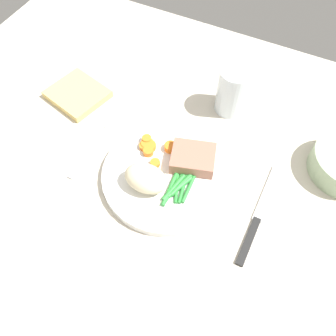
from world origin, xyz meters
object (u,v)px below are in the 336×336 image
(meat_portion, at_px, (193,158))
(fork, at_px, (95,146))
(knife, at_px, (259,215))
(napkin, at_px, (78,94))
(dinner_plate, at_px, (168,173))
(water_glass, at_px, (233,93))

(meat_portion, bearing_deg, fork, -168.15)
(fork, relative_size, knife, 0.81)
(fork, height_order, napkin, napkin)
(knife, bearing_deg, dinner_plate, -179.69)
(meat_portion, distance_m, fork, 0.19)
(dinner_plate, distance_m, meat_portion, 0.05)
(meat_portion, relative_size, napkin, 0.69)
(dinner_plate, xyz_separation_m, knife, (0.17, -0.00, -0.01))
(dinner_plate, bearing_deg, water_glass, 79.12)
(meat_portion, distance_m, water_glass, 0.17)
(fork, bearing_deg, knife, 4.53)
(meat_portion, bearing_deg, knife, -15.61)
(meat_portion, distance_m, knife, 0.15)
(dinner_plate, relative_size, knife, 1.14)
(fork, distance_m, knife, 0.33)
(meat_portion, xyz_separation_m, water_glass, (0.01, 0.17, 0.01))
(fork, xyz_separation_m, napkin, (-0.10, 0.10, 0.01))
(fork, bearing_deg, napkin, 141.80)
(dinner_plate, height_order, water_glass, water_glass)
(dinner_plate, xyz_separation_m, napkin, (-0.26, 0.09, -0.00))
(knife, distance_m, napkin, 0.44)
(knife, bearing_deg, water_glass, 123.82)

